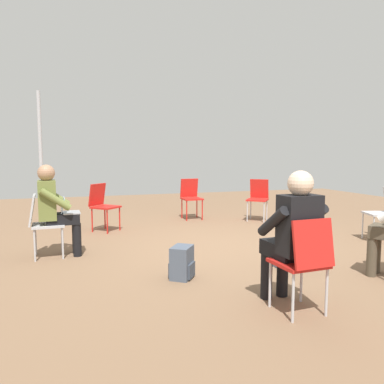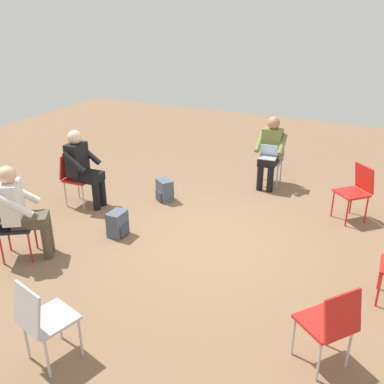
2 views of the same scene
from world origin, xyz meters
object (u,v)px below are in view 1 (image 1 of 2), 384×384
chair_north (42,221)px  backpack_by_empty_chair (182,264)px  chair_east (191,196)px  person_in_black (292,232)px  chair_northeast (102,204)px  person_with_laptop (55,206)px  chair_southeast (258,197)px  backpack_near_laptop_user (287,255)px  chair_south (384,210)px  chair_west (304,259)px

chair_north → backpack_by_empty_chair: size_ratio=2.36×
chair_east → person_in_black: (-4.69, 0.57, 0.20)m
chair_east → chair_northeast: size_ratio=1.00×
chair_east → person_with_laptop: size_ratio=0.69×
chair_north → chair_northeast: (1.53, -0.90, 0.00)m
chair_southeast → backpack_by_empty_chair: size_ratio=2.36×
person_with_laptop → chair_northeast: bearing=151.5°
backpack_near_laptop_user → backpack_by_empty_chair: bearing=88.8°
person_in_black → backpack_by_empty_chair: size_ratio=3.44×
chair_southeast → backpack_by_empty_chair: 3.96m
chair_south → backpack_near_laptop_user: size_ratio=2.36×
backpack_near_laptop_user → backpack_by_empty_chair: 1.33m
chair_south → chair_north: same height
person_with_laptop → chair_southeast: bearing=110.1°
chair_north → person_with_laptop: person_with_laptop is taller
chair_south → backpack_by_empty_chair: 3.65m
backpack_by_empty_chair → chair_east: bearing=-19.4°
chair_north → person_in_black: bearing=39.7°
chair_west → person_with_laptop: (2.61, 2.06, 0.20)m
chair_southeast → person_in_black: bearing=104.6°
backpack_near_laptop_user → chair_southeast: bearing=-21.9°
chair_east → backpack_by_empty_chair: chair_east is taller
person_in_black → backpack_by_empty_chair: bearing=120.4°
chair_north → backpack_near_laptop_user: size_ratio=2.36×
backpack_near_laptop_user → chair_west: bearing=153.1°
chair_southeast → chair_south: (-2.28, -1.01, 0.00)m
chair_northeast → person_with_laptop: 1.70m
backpack_by_empty_chair → chair_southeast: bearing=-40.2°
chair_south → person_in_black: (-1.81, 2.85, 0.20)m
chair_south → chair_north: size_ratio=1.00×
chair_southeast → chair_south: size_ratio=1.00×
chair_east → person_with_laptop: (-2.24, 2.63, 0.20)m
chair_south → chair_southeast: bearing=39.5°
chair_southeast → chair_north: same height
person_with_laptop → backpack_near_laptop_user: person_with_laptop is taller
person_in_black → chair_east: bearing=80.1°
chair_southeast → person_in_black: (-4.08, 1.84, 0.20)m
chair_south → chair_west: (-1.97, 2.84, 0.00)m
chair_southeast → backpack_by_empty_chair: bearing=88.7°
chair_east → chair_west: bearing=82.9°
chair_southeast → person_with_laptop: person_with_laptop is taller
chair_northeast → person_in_black: size_ratio=0.69×
chair_southeast → chair_south: same height
chair_southeast → person_in_black: size_ratio=0.69×
chair_east → backpack_by_empty_chair: (-3.62, 1.27, -0.34)m
chair_west → chair_northeast: same height
chair_northeast → person_in_black: person_in_black is taller
chair_southeast → backpack_near_laptop_user: chair_southeast is taller
chair_east → person_with_laptop: 3.46m
chair_southeast → chair_west: size_ratio=1.00×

